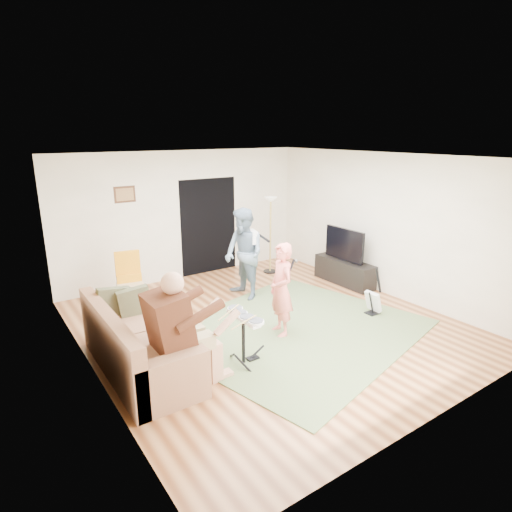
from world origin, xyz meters
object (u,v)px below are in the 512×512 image
(singer, at_px, (281,290))
(tv_cabinet, at_px, (344,272))
(guitar_spare, at_px, (373,301))
(dining_chair, at_px, (131,290))
(torchiere_lamp, at_px, (271,221))
(television, at_px, (344,244))
(drum_kit, at_px, (243,342))
(sofa, at_px, (134,351))
(guitarist, at_px, (244,254))

(singer, bearing_deg, tv_cabinet, 126.25)
(guitar_spare, height_order, dining_chair, dining_chair)
(torchiere_lamp, bearing_deg, singer, -123.22)
(tv_cabinet, relative_size, television, 1.39)
(television, bearing_deg, drum_kit, -156.13)
(singer, xyz_separation_m, tv_cabinet, (2.53, 1.10, -0.49))
(drum_kit, bearing_deg, tv_cabinet, 23.56)
(singer, bearing_deg, television, 126.67)
(torchiere_lamp, bearing_deg, drum_kit, -131.51)
(sofa, bearing_deg, tv_cabinet, 10.35)
(sofa, xyz_separation_m, dining_chair, (0.65, 2.00, 0.08))
(sofa, bearing_deg, drum_kit, -26.57)
(drum_kit, bearing_deg, guitarist, 56.78)
(sofa, relative_size, drum_kit, 2.99)
(sofa, xyz_separation_m, torchiere_lamp, (3.96, 2.35, 0.87))
(sofa, relative_size, tv_cabinet, 1.59)
(sofa, xyz_separation_m, guitar_spare, (4.05, -0.54, -0.06))
(torchiere_lamp, bearing_deg, television, -61.71)
(guitarist, bearing_deg, tv_cabinet, 75.02)
(guitarist, xyz_separation_m, television, (2.11, -0.51, -0.01))
(guitar_spare, relative_size, dining_chair, 0.80)
(dining_chair, bearing_deg, drum_kit, -66.30)
(tv_cabinet, bearing_deg, guitarist, 166.67)
(drum_kit, height_order, tv_cabinet, drum_kit)
(guitarist, bearing_deg, television, 74.72)
(sofa, xyz_separation_m, tv_cabinet, (4.80, 0.88, -0.05))
(sofa, xyz_separation_m, television, (4.75, 0.88, 0.55))
(singer, xyz_separation_m, guitarist, (0.37, 1.61, 0.13))
(drum_kit, xyz_separation_m, television, (3.45, 1.53, 0.52))
(television, bearing_deg, tv_cabinet, 0.00)
(torchiere_lamp, bearing_deg, guitar_spare, -88.15)
(television, bearing_deg, torchiere_lamp, 118.29)
(singer, xyz_separation_m, television, (2.48, 1.10, 0.11))
(television, bearing_deg, singer, -156.09)
(drum_kit, relative_size, dining_chair, 0.71)
(drum_kit, height_order, torchiere_lamp, torchiere_lamp)
(drum_kit, xyz_separation_m, torchiere_lamp, (2.66, 3.00, 0.84))
(guitarist, relative_size, dining_chair, 1.64)
(sofa, bearing_deg, singer, -5.60)
(sofa, relative_size, torchiere_lamp, 1.31)
(drum_kit, xyz_separation_m, dining_chair, (-0.65, 2.65, 0.05))
(torchiere_lamp, xyz_separation_m, tv_cabinet, (0.84, -1.47, -0.92))
(sofa, bearing_deg, torchiere_lamp, 30.72)
(sofa, height_order, guitar_spare, sofa)
(drum_kit, bearing_deg, dining_chair, 103.85)
(sofa, xyz_separation_m, guitarist, (2.64, 1.39, 0.56))
(torchiere_lamp, bearing_deg, sofa, -149.28)
(singer, height_order, television, singer)
(guitar_spare, bearing_deg, tv_cabinet, 62.16)
(singer, distance_m, tv_cabinet, 2.80)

